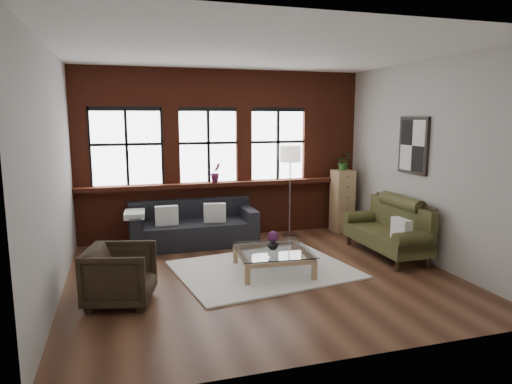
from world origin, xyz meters
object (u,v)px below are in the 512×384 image
object	(u,v)px
vintage_settee	(386,228)
dark_sofa	(193,223)
drawer_chest	(342,201)
floor_lamp	(290,188)
armchair	(120,275)
vase	(273,244)
coffee_table	(273,261)

from	to	relation	value
vintage_settee	dark_sofa	bearing A→B (deg)	152.50
dark_sofa	drawer_chest	world-z (taller)	drawer_chest
drawer_chest	floor_lamp	bearing A→B (deg)	-175.71
drawer_chest	floor_lamp	world-z (taller)	floor_lamp
armchair	floor_lamp	size ratio (longest dim) A/B	0.42
floor_lamp	vintage_settee	bearing A→B (deg)	-55.79
vintage_settee	drawer_chest	xyz separation A→B (m)	(0.07, 1.72, 0.15)
drawer_chest	armchair	bearing A→B (deg)	-149.86
drawer_chest	vase	bearing A→B (deg)	-137.50
coffee_table	drawer_chest	bearing A→B (deg)	42.50
dark_sofa	vase	size ratio (longest dim) A/B	13.45
armchair	drawer_chest	xyz separation A→B (m)	(4.35, 2.53, 0.26)
vintage_settee	coffee_table	bearing A→B (deg)	-172.82
vintage_settee	coffee_table	distance (m)	2.13
dark_sofa	vintage_settee	distance (m)	3.38
vase	drawer_chest	distance (m)	2.94
armchair	vase	world-z (taller)	armchair
dark_sofa	drawer_chest	size ratio (longest dim) A/B	1.79
vase	floor_lamp	bearing A→B (deg)	62.45
vintage_settee	drawer_chest	world-z (taller)	drawer_chest
dark_sofa	armchair	bearing A→B (deg)	-118.49
dark_sofa	vase	world-z (taller)	dark_sofa
floor_lamp	drawer_chest	bearing A→B (deg)	4.29
armchair	vase	bearing A→B (deg)	-61.73
vintage_settee	vase	distance (m)	2.11
vase	drawer_chest	xyz separation A→B (m)	(2.16, 1.98, 0.19)
coffee_table	vase	bearing A→B (deg)	-45.00
armchair	coffee_table	size ratio (longest dim) A/B	0.74
vintage_settee	floor_lamp	distance (m)	2.03
coffee_table	drawer_chest	size ratio (longest dim) A/B	0.87
vintage_settee	drawer_chest	bearing A→B (deg)	87.77
dark_sofa	floor_lamp	size ratio (longest dim) A/B	1.18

